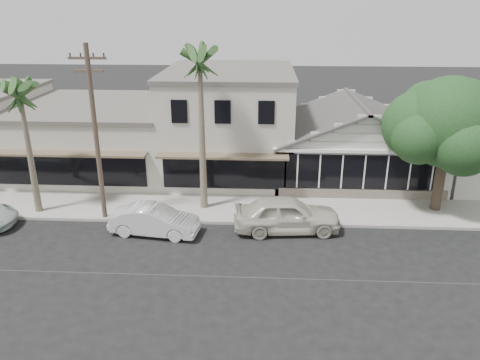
# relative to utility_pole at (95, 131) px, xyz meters

# --- Properties ---
(ground) EXTENTS (140.00, 140.00, 0.00)m
(ground) POSITION_rel_utility_pole_xyz_m (9.00, -5.20, -4.79)
(ground) COLOR black
(ground) RESTS_ON ground
(sidewalk_north) EXTENTS (90.00, 3.50, 0.15)m
(sidewalk_north) POSITION_rel_utility_pole_xyz_m (1.00, 1.55, -4.71)
(sidewalk_north) COLOR #9E9991
(sidewalk_north) RESTS_ON ground
(corner_shop) EXTENTS (10.40, 8.60, 5.10)m
(corner_shop) POSITION_rel_utility_pole_xyz_m (14.00, 7.27, -2.17)
(corner_shop) COLOR silver
(corner_shop) RESTS_ON ground
(row_building_near) EXTENTS (8.00, 10.00, 6.50)m
(row_building_near) POSITION_rel_utility_pole_xyz_m (6.00, 8.30, -1.54)
(row_building_near) COLOR beige
(row_building_near) RESTS_ON ground
(row_building_midnear) EXTENTS (10.00, 10.00, 4.20)m
(row_building_midnear) POSITION_rel_utility_pole_xyz_m (-3.00, 8.30, -2.69)
(row_building_midnear) COLOR beige
(row_building_midnear) RESTS_ON ground
(utility_pole) EXTENTS (1.80, 0.24, 9.00)m
(utility_pole) POSITION_rel_utility_pole_xyz_m (0.00, 0.00, 0.00)
(utility_pole) COLOR brown
(utility_pole) RESTS_ON ground
(car_0) EXTENTS (5.42, 2.58, 1.79)m
(car_0) POSITION_rel_utility_pole_xyz_m (9.50, -0.79, -3.89)
(car_0) COLOR beige
(car_0) RESTS_ON ground
(car_1) EXTENTS (4.54, 2.09, 1.44)m
(car_1) POSITION_rel_utility_pole_xyz_m (3.01, -1.48, -4.07)
(car_1) COLOR silver
(car_1) RESTS_ON ground
(shade_tree) EXTENTS (6.62, 5.99, 7.35)m
(shade_tree) POSITION_rel_utility_pole_xyz_m (17.67, 2.19, 0.05)
(shade_tree) COLOR #46382A
(shade_tree) RESTS_ON ground
(palm_east) EXTENTS (3.41, 3.41, 9.28)m
(palm_east) POSITION_rel_utility_pole_xyz_m (5.06, 1.55, 3.19)
(palm_east) COLOR #726651
(palm_east) RESTS_ON ground
(palm_mid) EXTENTS (2.55, 2.55, 7.64)m
(palm_mid) POSITION_rel_utility_pole_xyz_m (-3.83, 0.57, 1.72)
(palm_mid) COLOR #726651
(palm_mid) RESTS_ON ground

